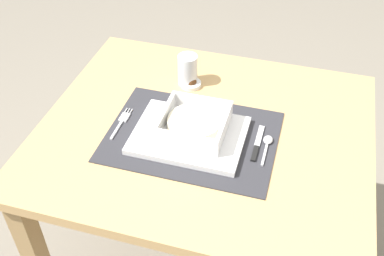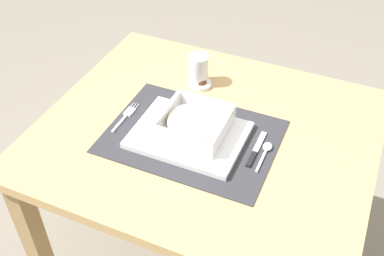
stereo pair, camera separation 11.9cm
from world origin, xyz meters
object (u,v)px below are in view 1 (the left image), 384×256
at_px(dining_table, 204,157).
at_px(butter_knife, 257,145).
at_px(fork, 122,121).
at_px(condiment_saucer, 191,83).
at_px(porridge_bowl, 194,124).
at_px(drinking_glass, 188,71).
at_px(spoon, 267,143).

bearing_deg(dining_table, butter_knife, -11.84).
relative_size(fork, condiment_saucer, 2.15).
bearing_deg(porridge_bowl, condiment_saucer, 108.28).
distance_m(porridge_bowl, drinking_glass, 0.24).
height_order(drinking_glass, condiment_saucer, drinking_glass).
bearing_deg(spoon, drinking_glass, 140.28).
xyz_separation_m(fork, butter_knife, (0.36, 0.01, 0.00)).
bearing_deg(fork, condiment_saucer, 61.27).
bearing_deg(fork, porridge_bowl, 3.58).
bearing_deg(butter_knife, dining_table, 165.28).
relative_size(dining_table, spoon, 8.04).
xyz_separation_m(drinking_glass, condiment_saucer, (0.01, -0.01, -0.03)).
height_order(fork, spoon, spoon).
height_order(porridge_bowl, spoon, porridge_bowl).
height_order(spoon, butter_knife, spoon).
distance_m(dining_table, drinking_glass, 0.26).
relative_size(porridge_bowl, fork, 1.27).
height_order(porridge_bowl, condiment_saucer, porridge_bowl).
bearing_deg(spoon, porridge_bowl, -177.65).
bearing_deg(spoon, fork, -179.87).
relative_size(porridge_bowl, drinking_glass, 1.78).
xyz_separation_m(dining_table, drinking_glass, (-0.10, 0.19, 0.15)).
bearing_deg(dining_table, spoon, -5.55).
xyz_separation_m(fork, condiment_saucer, (0.13, 0.21, 0.00)).
height_order(butter_knife, drinking_glass, drinking_glass).
bearing_deg(porridge_bowl, spoon, 5.15).
distance_m(drinking_glass, condiment_saucer, 0.04).
bearing_deg(dining_table, condiment_saucer, 116.88).
distance_m(porridge_bowl, condiment_saucer, 0.22).
relative_size(dining_table, porridge_bowl, 5.25).
xyz_separation_m(fork, drinking_glass, (0.12, 0.22, 0.04)).
relative_size(fork, spoon, 1.21).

